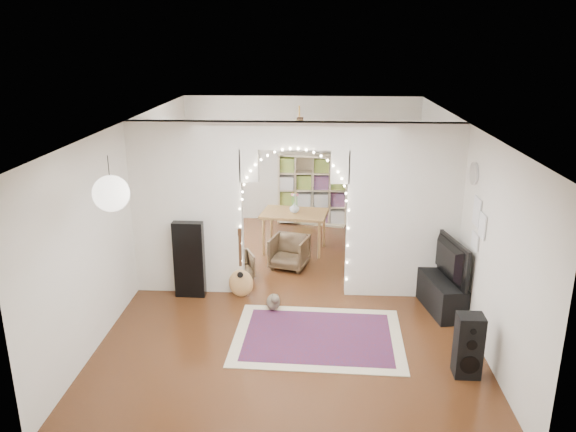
{
  "coord_description": "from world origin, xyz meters",
  "views": [
    {
      "loc": [
        0.33,
        -8.17,
        3.87
      ],
      "look_at": [
        -0.11,
        0.3,
        1.16
      ],
      "focal_mm": 35.0,
      "sensor_mm": 36.0,
      "label": 1
    }
  ],
  "objects_px": {
    "dining_table": "(294,216)",
    "dining_chair_right": "(289,252)",
    "floor_speaker": "(468,346)",
    "acoustic_guitar": "(241,272)",
    "bookcase": "(312,189)",
    "dining_chair_left": "(239,265)",
    "media_console": "(441,295)"
  },
  "relations": [
    {
      "from": "dining_chair_right",
      "to": "media_console",
      "type": "bearing_deg",
      "value": -17.57
    },
    {
      "from": "dining_table",
      "to": "dining_chair_left",
      "type": "relative_size",
      "value": 2.76
    },
    {
      "from": "dining_table",
      "to": "dining_chair_left",
      "type": "bearing_deg",
      "value": -115.39
    },
    {
      "from": "bookcase",
      "to": "dining_chair_right",
      "type": "xyz_separation_m",
      "value": [
        -0.37,
        -2.53,
        -0.47
      ]
    },
    {
      "from": "floor_speaker",
      "to": "dining_chair_right",
      "type": "xyz_separation_m",
      "value": [
        -2.28,
        3.2,
        -0.11
      ]
    },
    {
      "from": "floor_speaker",
      "to": "dining_chair_right",
      "type": "height_order",
      "value": "floor_speaker"
    },
    {
      "from": "dining_chair_right",
      "to": "acoustic_guitar",
      "type": "bearing_deg",
      "value": -103.91
    },
    {
      "from": "bookcase",
      "to": "media_console",
      "type": "bearing_deg",
      "value": -50.3
    },
    {
      "from": "floor_speaker",
      "to": "dining_table",
      "type": "height_order",
      "value": "floor_speaker"
    },
    {
      "from": "dining_table",
      "to": "floor_speaker",
      "type": "bearing_deg",
      "value": -52.61
    },
    {
      "from": "acoustic_guitar",
      "to": "bookcase",
      "type": "height_order",
      "value": "bookcase"
    },
    {
      "from": "media_console",
      "to": "bookcase",
      "type": "bearing_deg",
      "value": 104.78
    },
    {
      "from": "acoustic_guitar",
      "to": "dining_table",
      "type": "height_order",
      "value": "acoustic_guitar"
    },
    {
      "from": "acoustic_guitar",
      "to": "bookcase",
      "type": "distance_m",
      "value": 3.91
    },
    {
      "from": "dining_table",
      "to": "dining_chair_right",
      "type": "relative_size",
      "value": 2.09
    },
    {
      "from": "bookcase",
      "to": "dining_chair_left",
      "type": "bearing_deg",
      "value": -97.81
    },
    {
      "from": "acoustic_guitar",
      "to": "dining_chair_right",
      "type": "height_order",
      "value": "acoustic_guitar"
    },
    {
      "from": "dining_chair_left",
      "to": "bookcase",
      "type": "bearing_deg",
      "value": 45.54
    },
    {
      "from": "media_console",
      "to": "dining_table",
      "type": "bearing_deg",
      "value": 123.05
    },
    {
      "from": "acoustic_guitar",
      "to": "media_console",
      "type": "xyz_separation_m",
      "value": [
        3.01,
        -0.29,
        -0.16
      ]
    },
    {
      "from": "media_console",
      "to": "dining_table",
      "type": "height_order",
      "value": "dining_table"
    },
    {
      "from": "dining_table",
      "to": "dining_chair_left",
      "type": "distance_m",
      "value": 1.65
    },
    {
      "from": "dining_table",
      "to": "dining_chair_right",
      "type": "xyz_separation_m",
      "value": [
        -0.05,
        -0.83,
        -0.4
      ]
    },
    {
      "from": "bookcase",
      "to": "dining_chair_right",
      "type": "distance_m",
      "value": 2.6
    },
    {
      "from": "bookcase",
      "to": "dining_chair_right",
      "type": "height_order",
      "value": "bookcase"
    },
    {
      "from": "acoustic_guitar",
      "to": "bookcase",
      "type": "relative_size",
      "value": 0.63
    },
    {
      "from": "dining_chair_right",
      "to": "dining_table",
      "type": "bearing_deg",
      "value": 101.75
    },
    {
      "from": "acoustic_guitar",
      "to": "dining_chair_right",
      "type": "distance_m",
      "value": 1.41
    },
    {
      "from": "media_console",
      "to": "bookcase",
      "type": "height_order",
      "value": "bookcase"
    },
    {
      "from": "acoustic_guitar",
      "to": "dining_table",
      "type": "xyz_separation_m",
      "value": [
        0.74,
        2.05,
        0.27
      ]
    },
    {
      "from": "bookcase",
      "to": "dining_table",
      "type": "bearing_deg",
      "value": -86.74
    },
    {
      "from": "dining_table",
      "to": "dining_chair_left",
      "type": "xyz_separation_m",
      "value": [
        -0.88,
        -1.31,
        -0.47
      ]
    }
  ]
}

